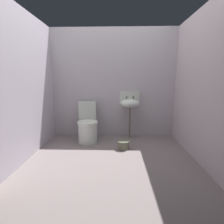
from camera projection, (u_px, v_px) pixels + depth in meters
name	position (u px, v px, depth m)	size (l,w,h in m)	color
ground_plane	(111.00, 161.00, 2.81)	(3.03, 2.73, 0.08)	slate
wall_back	(113.00, 84.00, 3.77)	(3.03, 0.10, 2.29)	#B5ADB6
wall_left	(25.00, 86.00, 2.72)	(0.10, 2.53, 2.29)	#B4AAB9
wall_right	(201.00, 86.00, 2.64)	(0.10, 2.53, 2.29)	#B9A9AF
toilet_near_wall	(88.00, 125.00, 3.55)	(0.47, 0.64, 0.78)	silver
sink	(130.00, 103.00, 3.63)	(0.42, 0.35, 0.99)	#636350
bucket	(123.00, 144.00, 3.16)	(0.22, 0.22, 0.15)	#636350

